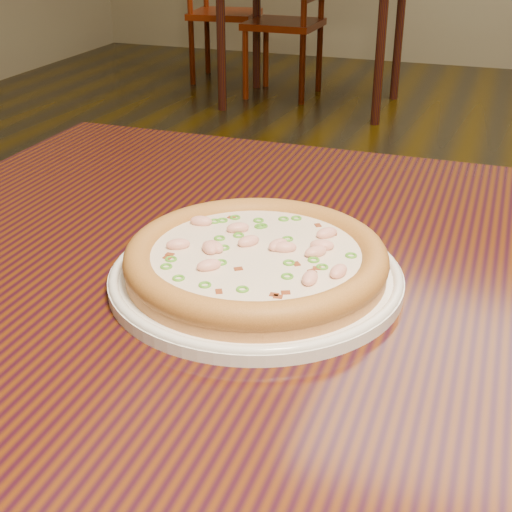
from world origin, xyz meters
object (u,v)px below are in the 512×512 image
(chair_a, at_px, (217,12))
(chair_b, at_px, (293,23))
(plate, at_px, (256,275))
(hero_table, at_px, (377,360))
(pizza, at_px, (256,259))

(chair_a, distance_m, chair_b, 0.66)
(chair_a, height_order, chair_b, same)
(plate, bearing_deg, chair_a, 112.94)
(hero_table, bearing_deg, pizza, -157.41)
(chair_a, relative_size, chair_b, 1.00)
(hero_table, distance_m, plate, 0.17)
(plate, bearing_deg, hero_table, 22.62)
(plate, bearing_deg, chair_b, 106.20)
(plate, xyz_separation_m, chair_b, (-1.07, 3.69, -0.32))
(pizza, height_order, chair_b, chair_b)
(hero_table, bearing_deg, chair_a, 114.67)
(hero_table, bearing_deg, plate, -157.38)
(hero_table, xyz_separation_m, pizza, (-0.12, -0.05, 0.13))
(chair_a, xyz_separation_m, chair_b, (0.61, -0.27, 0.00))
(chair_b, bearing_deg, pizza, -73.80)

